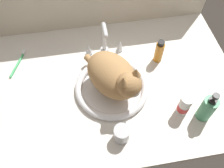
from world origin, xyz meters
TOP-DOWN VIEW (x-y plane):
  - countertop at (0.00, 0.00)cm, footprint 116.75×79.30cm
  - sink_basin at (-1.38, -3.08)cm, footprint 33.54×33.54cm
  - faucet at (-1.38, 18.99)cm, footprint 18.95×10.11cm
  - cat at (-0.47, -4.72)cm, footprint 27.97×33.37cm
  - amber_bottle at (23.79, 10.22)cm, footprint 4.14×4.14cm
  - soap_pump_bottle at (34.31, -22.93)cm, footprint 5.91×5.91cm
  - metal_jar at (-1.54, -26.65)cm, footprint 6.48×6.48cm
  - pill_bottle at (26.27, -19.34)cm, footprint 5.11×5.11cm
  - toothbrush at (-44.39, 19.29)cm, footprint 7.52×16.32cm

SIDE VIEW (x-z plane):
  - countertop at x=0.00cm, z-range 0.00..3.00cm
  - toothbrush at x=-44.39cm, z-range 2.77..4.47cm
  - sink_basin at x=-1.38cm, z-range 2.84..5.99cm
  - metal_jar at x=-1.54cm, z-range 3.02..10.26cm
  - pill_bottle at x=26.27cm, z-range 2.62..13.41cm
  - amber_bottle at x=23.79cm, z-range 2.64..15.25cm
  - soap_pump_bottle at x=34.31cm, z-range 1.16..18.08cm
  - faucet at x=-1.38cm, z-range 0.62..20.11cm
  - cat at x=-0.47cm, z-range 4.54..24.47cm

